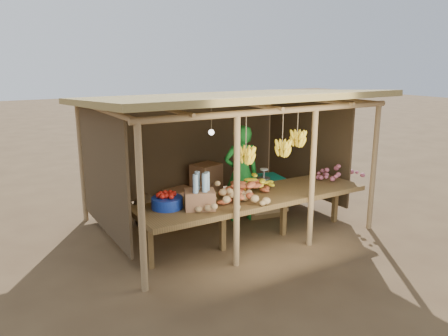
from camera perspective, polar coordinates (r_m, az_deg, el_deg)
ground at (r=8.01m, az=0.00°, el=-7.31°), size 60.00×60.00×0.00m
stall_structure at (r=7.59m, az=-0.32°, el=6.53°), size 4.70×3.50×2.43m
counter at (r=7.01m, az=4.03°, el=-4.06°), size 3.90×1.05×0.80m
potato_heap at (r=6.43m, az=0.51°, el=-3.39°), size 1.19×0.88×0.37m
sweet_potato_heap at (r=6.93m, az=2.41°, el=-2.17°), size 1.12×0.74×0.36m
onion_heap at (r=8.21m, az=14.62°, el=-0.07°), size 1.00×0.79×0.36m
banana_pile at (r=7.22m, az=4.50°, el=-1.57°), size 0.75×0.57×0.35m
tomato_basin at (r=6.42m, az=-7.44°, el=-4.36°), size 0.46×0.46×0.24m
bottle_box at (r=6.32m, az=-3.19°, el=-3.52°), size 0.53×0.48×0.54m
vendor at (r=7.96m, az=2.26°, el=-0.73°), size 0.74×0.59×1.78m
tarp_crate at (r=8.45m, az=5.03°, el=-3.46°), size 0.90×0.81×0.93m
carton_stack at (r=8.76m, az=-3.44°, el=-2.84°), size 1.22×0.55×0.86m
burlap_sacks at (r=8.00m, az=-11.69°, el=-5.43°), size 0.94×0.49×0.67m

